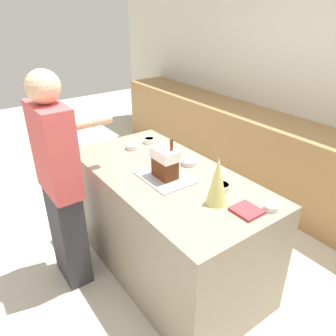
# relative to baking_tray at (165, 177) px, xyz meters

# --- Properties ---
(ground_plane) EXTENTS (12.00, 12.00, 0.00)m
(ground_plane) POSITION_rel_baking_tray_xyz_m (-0.04, 0.04, -0.95)
(ground_plane) COLOR beige
(wall_back) EXTENTS (8.00, 0.05, 2.60)m
(wall_back) POSITION_rel_baking_tray_xyz_m (-0.04, 2.10, 0.35)
(wall_back) COLOR beige
(wall_back) RESTS_ON ground_plane
(back_cabinet_block) EXTENTS (6.00, 0.60, 0.95)m
(back_cabinet_block) POSITION_rel_baking_tray_xyz_m (-0.04, 1.77, -0.47)
(back_cabinet_block) COLOR #9E7547
(back_cabinet_block) RESTS_ON ground_plane
(kitchen_island) EXTENTS (1.78, 0.89, 0.94)m
(kitchen_island) POSITION_rel_baking_tray_xyz_m (-0.04, 0.04, -0.48)
(kitchen_island) COLOR gray
(kitchen_island) RESTS_ON ground_plane
(baking_tray) EXTENTS (0.42, 0.32, 0.01)m
(baking_tray) POSITION_rel_baking_tray_xyz_m (0.00, 0.00, 0.00)
(baking_tray) COLOR #9E9EA8
(baking_tray) RESTS_ON kitchen_island
(gingerbread_house) EXTENTS (0.21, 0.14, 0.32)m
(gingerbread_house) POSITION_rel_baking_tray_xyz_m (0.00, 0.00, 0.13)
(gingerbread_house) COLOR #5B2D14
(gingerbread_house) RESTS_ON baking_tray
(decorative_tree) EXTENTS (0.14, 0.14, 0.33)m
(decorative_tree) POSITION_rel_baking_tray_xyz_m (0.48, 0.07, 0.16)
(decorative_tree) COLOR #DBD675
(decorative_tree) RESTS_ON kitchen_island
(candy_bowl_near_tray_left) EXTENTS (0.13, 0.13, 0.04)m
(candy_bowl_near_tray_left) POSITION_rel_baking_tray_xyz_m (-0.06, 0.29, 0.02)
(candy_bowl_near_tray_left) COLOR silver
(candy_bowl_near_tray_left) RESTS_ON kitchen_island
(candy_bowl_beside_tree) EXTENTS (0.12, 0.12, 0.04)m
(candy_bowl_beside_tree) POSITION_rel_baking_tray_xyz_m (-0.62, 0.08, 0.02)
(candy_bowl_beside_tree) COLOR white
(candy_bowl_beside_tree) RESTS_ON kitchen_island
(candy_bowl_behind_tray) EXTENTS (0.10, 0.10, 0.05)m
(candy_bowl_behind_tray) POSITION_rel_baking_tray_xyz_m (-0.64, 0.28, 0.02)
(candy_bowl_behind_tray) COLOR white
(candy_bowl_behind_tray) RESTS_ON kitchen_island
(candy_bowl_front_corner) EXTENTS (0.13, 0.13, 0.04)m
(candy_bowl_front_corner) POSITION_rel_baking_tray_xyz_m (-0.33, 0.30, 0.02)
(candy_bowl_front_corner) COLOR white
(candy_bowl_front_corner) RESTS_ON kitchen_island
(candy_bowl_far_left) EXTENTS (0.13, 0.13, 0.04)m
(candy_bowl_far_left) POSITION_rel_baking_tray_xyz_m (0.37, 0.22, 0.02)
(candy_bowl_far_left) COLOR white
(candy_bowl_far_left) RESTS_ON kitchen_island
(candy_bowl_near_tray_right) EXTENTS (0.09, 0.09, 0.04)m
(candy_bowl_near_tray_right) POSITION_rel_baking_tray_xyz_m (0.75, 0.30, 0.02)
(candy_bowl_near_tray_right) COLOR white
(candy_bowl_near_tray_right) RESTS_ON kitchen_island
(cookbook) EXTENTS (0.17, 0.16, 0.02)m
(cookbook) POSITION_rel_baking_tray_xyz_m (0.67, 0.15, 0.01)
(cookbook) COLOR #B23338
(cookbook) RESTS_ON kitchen_island
(person) EXTENTS (0.46, 0.58, 1.75)m
(person) POSITION_rel_baking_tray_xyz_m (-0.44, -0.66, -0.04)
(person) COLOR #333338
(person) RESTS_ON ground_plane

